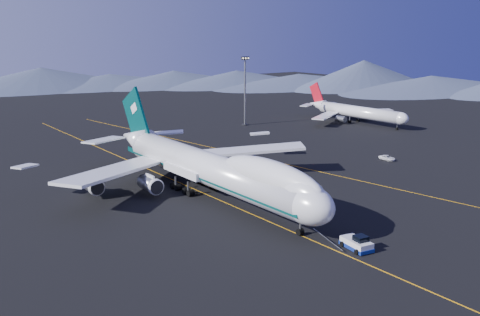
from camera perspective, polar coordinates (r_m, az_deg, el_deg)
ground at (r=107.47m, az=-3.24°, el=-4.06°), size 500.00×500.00×0.00m
taxiway_line_main at (r=107.47m, az=-3.24°, el=-4.05°), size 0.25×220.00×0.01m
taxiway_line_side at (r=132.80m, az=5.22°, el=-0.72°), size 28.08×198.09×0.01m
boeing_747 at (r=105.92m, az=-3.29°, el=-1.05°), size 59.62×72.43×19.37m
pushback_tug at (r=83.60m, az=12.31°, el=-8.99°), size 3.68×5.61×2.29m
second_jet at (r=198.48m, az=12.18°, el=4.85°), size 41.18×46.52×13.24m
service_van at (r=142.00m, az=15.42°, el=0.02°), size 2.29×4.53×1.23m
floodlight_mast at (r=187.78m, az=0.53°, el=7.18°), size 2.95×2.21×23.89m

